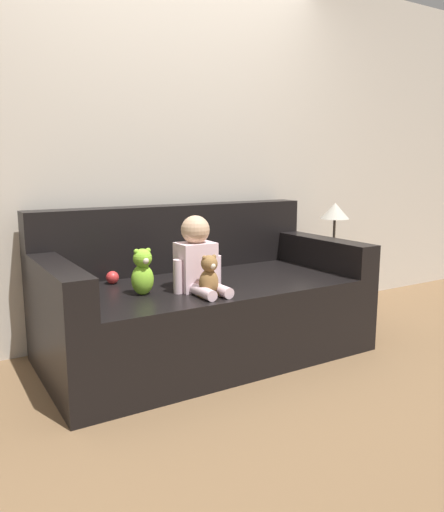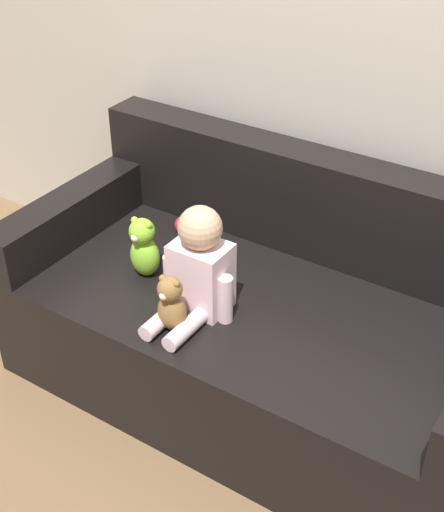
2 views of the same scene
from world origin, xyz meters
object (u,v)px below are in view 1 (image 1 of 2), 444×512
Objects in this scene: person_baby at (197,259)px; toy_ball at (112,277)px; teddy_bear_brown at (209,277)px; couch at (201,303)px; side_table at (334,235)px; plush_toy_side at (143,272)px.

person_baby is 0.56m from toy_ball.
person_baby is 0.17m from teddy_bear_brown.
teddy_bear_brown is 0.66m from toy_ball.
couch is 0.44m from person_baby.
toy_ball is 0.09× the size of side_table.
side_table is (1.41, 0.53, 0.07)m from teddy_bear_brown.
couch reaches higher than plush_toy_side.
couch is 8.56× the size of teddy_bear_brown.
couch is at bearing 66.82° from teddy_bear_brown.
teddy_bear_brown is at bearing -36.82° from plush_toy_side.
couch is 1.29m from side_table.
plush_toy_side reaches higher than teddy_bear_brown.
toy_ball is (-0.35, 0.56, -0.07)m from teddy_bear_brown.
couch is at bearing 20.63° from plush_toy_side.
plush_toy_side is 3.35× the size of toy_ball.
plush_toy_side is at bearing -169.74° from side_table.
side_table is (1.76, -0.03, 0.13)m from toy_ball.
couch is 7.58× the size of plush_toy_side.
person_baby is at bearing -48.43° from toy_ball.
couch is at bearing 56.75° from person_baby.
side_table is at bearing 6.21° from couch.
toy_ball is 1.77m from side_table.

